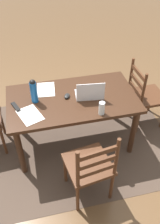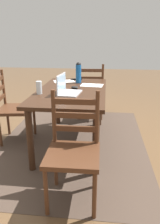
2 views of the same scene
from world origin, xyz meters
The scene contains 13 objects.
ground_plane centered at (0.00, 0.00, 0.00)m, with size 14.00×14.00×0.00m, color brown.
area_rug centered at (0.00, 0.00, 0.00)m, with size 2.61×1.93×0.01m, color #47382D.
dining_table centered at (0.00, 0.00, 0.64)m, with size 1.51×0.84×0.74m.
chair_far_head centered at (-0.01, 0.79, 0.46)m, with size 0.50×0.50×0.95m.
chair_left_near centered at (-1.04, -0.17, 0.46)m, with size 0.45×0.45×0.95m.
chair_right_near centered at (1.04, -0.17, 0.46)m, with size 0.46×0.46×0.95m.
laptop centered at (-0.20, 0.03, 0.80)m, with size 0.34×0.26×0.23m.
water_bottle centered at (0.43, -0.03, 0.89)m, with size 0.08×0.08×0.29m.
drinking_glass centered at (-0.25, 0.34, 0.81)m, with size 0.07×0.07×0.15m, color silver.
computer_mouse centered at (0.06, -0.03, 0.76)m, with size 0.06×0.10×0.03m, color black.
tv_remote centered at (0.65, 0.03, 0.75)m, with size 0.04×0.17×0.02m, color black.
paper_stack_left centered at (0.28, -0.23, 0.74)m, with size 0.21×0.30×0.00m, color white.
paper_stack_right centered at (0.50, 0.19, 0.74)m, with size 0.21×0.30×0.00m, color white.
Camera 2 is at (-2.65, -0.41, 1.38)m, focal length 35.10 mm.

